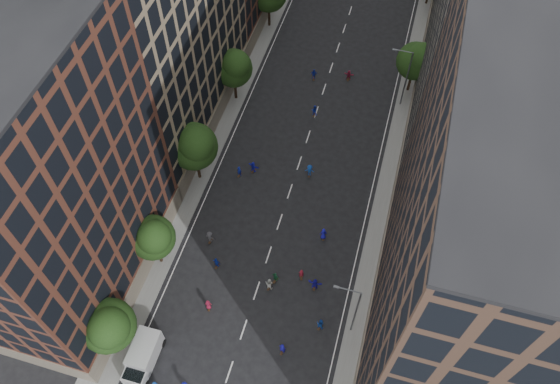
# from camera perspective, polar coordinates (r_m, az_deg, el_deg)

# --- Properties ---
(ground) EXTENTS (240.00, 240.00, 0.00)m
(ground) POSITION_cam_1_polar(r_m,az_deg,el_deg) (73.88, 3.72, 8.05)
(ground) COLOR black
(ground) RESTS_ON ground
(sidewalk_left) EXTENTS (4.00, 105.00, 0.15)m
(sidewalk_left) POSITION_cam_1_polar(r_m,az_deg,el_deg) (81.32, -3.43, 13.53)
(sidewalk_left) COLOR slate
(sidewalk_left) RESTS_ON ground
(sidewalk_right) EXTENTS (4.00, 105.00, 0.15)m
(sidewalk_right) POSITION_cam_1_polar(r_m,az_deg,el_deg) (78.57, 13.72, 9.98)
(sidewalk_right) COLOR slate
(sidewalk_right) RESTS_ON ground
(bldg_left_a) EXTENTS (14.00, 22.00, 30.00)m
(bldg_left_a) POSITION_cam_1_polar(r_m,az_deg,el_deg) (52.36, -24.21, 0.29)
(bldg_left_a) COLOR #552C20
(bldg_left_a) RESTS_ON ground
(bldg_left_b) EXTENTS (14.00, 26.00, 34.00)m
(bldg_left_b) POSITION_cam_1_polar(r_m,az_deg,el_deg) (64.41, -14.10, 18.44)
(bldg_left_b) COLOR #907B5E
(bldg_left_b) RESTS_ON ground
(bldg_right_a) EXTENTS (14.00, 30.00, 36.00)m
(bldg_right_a) POSITION_cam_1_polar(r_m,az_deg,el_deg) (44.70, 21.27, -4.39)
(bldg_right_a) COLOR #473126
(bldg_right_a) RESTS_ON ground
(bldg_right_b) EXTENTS (14.00, 28.00, 33.00)m
(bldg_right_b) POSITION_cam_1_polar(r_m,az_deg,el_deg) (66.11, 22.35, 16.37)
(bldg_right_b) COLOR #625B51
(bldg_right_b) RESTS_ON ground
(tree_left_0) EXTENTS (5.20, 5.20, 8.83)m
(tree_left_0) POSITION_cam_1_polar(r_m,az_deg,el_deg) (53.86, -17.48, -13.24)
(tree_left_0) COLOR black
(tree_left_0) RESTS_ON ground
(tree_left_1) EXTENTS (4.80, 4.80, 8.21)m
(tree_left_1) POSITION_cam_1_polar(r_m,az_deg,el_deg) (57.52, -13.12, -4.64)
(tree_left_1) COLOR black
(tree_left_1) RESTS_ON ground
(tree_left_2) EXTENTS (5.60, 5.60, 9.45)m
(tree_left_2) POSITION_cam_1_polar(r_m,az_deg,el_deg) (62.71, -8.93, 4.81)
(tree_left_2) COLOR black
(tree_left_2) RESTS_ON ground
(tree_left_3) EXTENTS (5.00, 5.00, 8.58)m
(tree_left_3) POSITION_cam_1_polar(r_m,az_deg,el_deg) (71.92, -4.81, 12.88)
(tree_left_3) COLOR black
(tree_left_3) RESTS_ON ground
(tree_right_a) EXTENTS (5.00, 5.00, 8.39)m
(tree_right_a) POSITION_cam_1_polar(r_m,az_deg,el_deg) (75.11, 14.13, 13.24)
(tree_right_a) COLOR black
(tree_right_a) RESTS_ON ground
(streetlamp_near) EXTENTS (2.64, 0.22, 9.06)m
(streetlamp_near) POSITION_cam_1_polar(r_m,az_deg,el_deg) (53.44, 7.75, -12.06)
(streetlamp_near) COLOR #595B60
(streetlamp_near) RESTS_ON ground
(streetlamp_far) EXTENTS (2.64, 0.22, 9.06)m
(streetlamp_far) POSITION_cam_1_polar(r_m,az_deg,el_deg) (73.24, 12.97, 11.75)
(streetlamp_far) COLOR #595B60
(streetlamp_far) RESTS_ON ground
(cargo_van) EXTENTS (2.50, 5.25, 2.78)m
(cargo_van) POSITION_cam_1_polar(r_m,az_deg,el_deg) (56.89, -14.14, -16.33)
(cargo_van) COLOR #B8B8BA
(cargo_van) RESTS_ON ground
(skater_1) EXTENTS (0.72, 0.53, 1.83)m
(skater_1) POSITION_cam_1_polar(r_m,az_deg,el_deg) (56.14, 0.26, -16.02)
(skater_1) COLOR #1813A1
(skater_1) RESTS_ON ground
(skater_2) EXTENTS (0.91, 0.77, 1.64)m
(skater_2) POSITION_cam_1_polar(r_m,az_deg,el_deg) (57.25, 4.22, -13.57)
(skater_2) COLOR #133A9C
(skater_2) RESTS_ON ground
(skater_4) EXTENTS (1.00, 0.59, 1.60)m
(skater_4) POSITION_cam_1_polar(r_m,az_deg,el_deg) (60.38, -6.64, -7.35)
(skater_4) COLOR #142AA2
(skater_4) RESTS_ON ground
(skater_5) EXTENTS (1.53, 0.50, 1.65)m
(skater_5) POSITION_cam_1_polar(r_m,az_deg,el_deg) (58.95, 3.66, -9.58)
(skater_5) COLOR #1E16B6
(skater_5) RESTS_ON ground
(skater_6) EXTENTS (0.85, 0.69, 1.50)m
(skater_6) POSITION_cam_1_polar(r_m,az_deg,el_deg) (58.43, -7.50, -11.61)
(skater_6) COLOR maroon
(skater_6) RESTS_ON ground
(skater_7) EXTENTS (0.66, 0.55, 1.56)m
(skater_7) POSITION_cam_1_polar(r_m,az_deg,el_deg) (59.45, 2.24, -8.54)
(skater_7) COLOR maroon
(skater_7) RESTS_ON ground
(skater_8) EXTENTS (0.95, 0.80, 1.75)m
(skater_8) POSITION_cam_1_polar(r_m,az_deg,el_deg) (58.80, -1.14, -9.57)
(skater_8) COLOR silver
(skater_8) RESTS_ON ground
(skater_9) EXTENTS (1.20, 0.83, 1.71)m
(skater_9) POSITION_cam_1_polar(r_m,az_deg,el_deg) (61.96, -7.32, -4.71)
(skater_9) COLOR #3C3C41
(skater_9) RESTS_ON ground
(skater_10) EXTENTS (1.00, 0.68, 1.58)m
(skater_10) POSITION_cam_1_polar(r_m,az_deg,el_deg) (59.22, -0.47, -8.90)
(skater_10) COLOR #1E663C
(skater_10) RESTS_ON ground
(skater_11) EXTENTS (1.58, 0.87, 1.62)m
(skater_11) POSITION_cam_1_polar(r_m,az_deg,el_deg) (67.11, -2.81, 2.62)
(skater_11) COLOR #161AB7
(skater_11) RESTS_ON ground
(skater_12) EXTENTS (0.95, 0.76, 1.69)m
(skater_12) POSITION_cam_1_polar(r_m,az_deg,el_deg) (61.89, 4.56, -4.38)
(skater_12) COLOR #1815AC
(skater_12) RESTS_ON ground
(skater_13) EXTENTS (0.66, 0.51, 1.61)m
(skater_13) POSITION_cam_1_polar(r_m,az_deg,el_deg) (66.85, -4.28, 2.19)
(skater_13) COLOR #13229D
(skater_13) RESTS_ON ground
(skater_14) EXTENTS (0.80, 0.62, 1.64)m
(skater_14) POSITION_cam_1_polar(r_m,az_deg,el_deg) (73.28, 3.61, 8.49)
(skater_14) COLOR #162AB4
(skater_14) RESTS_ON ground
(skater_15) EXTENTS (1.19, 0.75, 1.77)m
(skater_15) POSITION_cam_1_polar(r_m,az_deg,el_deg) (66.71, 3.11, 2.25)
(skater_15) COLOR #123C97
(skater_15) RESTS_ON ground
(skater_16) EXTENTS (1.03, 0.57, 1.67)m
(skater_16) POSITION_cam_1_polar(r_m,az_deg,el_deg) (78.12, 3.57, 12.16)
(skater_16) COLOR #1323A0
(skater_16) RESTS_ON ground
(skater_17) EXTENTS (1.42, 0.50, 1.51)m
(skater_17) POSITION_cam_1_polar(r_m,az_deg,el_deg) (78.56, 7.20, 12.00)
(skater_17) COLOR maroon
(skater_17) RESTS_ON ground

